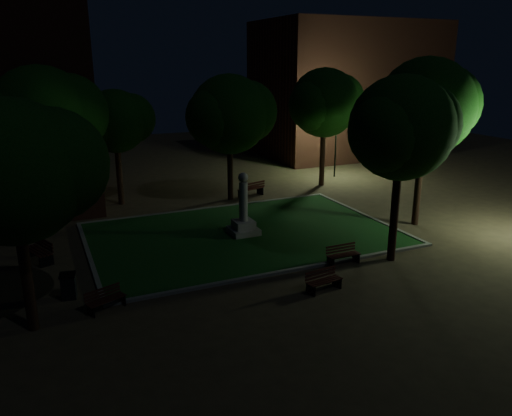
{
  "coord_description": "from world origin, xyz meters",
  "views": [
    {
      "loc": [
        -9.25,
        -20.33,
        8.63
      ],
      "look_at": [
        0.25,
        1.0,
        1.68
      ],
      "focal_mm": 35.0,
      "sensor_mm": 36.0,
      "label": 1
    }
  ],
  "objects": [
    {
      "name": "trash_bin",
      "position": [
        -8.73,
        -1.86,
        0.5
      ],
      "size": [
        0.65,
        0.65,
        0.98
      ],
      "color": "black",
      "rests_on": "ground"
    },
    {
      "name": "bench_far_side",
      "position": [
        3.38,
        8.74,
        0.47
      ],
      "size": [
        1.93,
        1.1,
        1.0
      ],
      "rotation": [
        0.0,
        0.0,
        3.42
      ],
      "color": "black",
      "rests_on": "ground"
    },
    {
      "name": "tree_west",
      "position": [
        -9.9,
        -3.77,
        5.36
      ],
      "size": [
        5.56,
        4.54,
        7.63
      ],
      "color": "black",
      "rests_on": "ground"
    },
    {
      "name": "tree_ne",
      "position": [
        9.32,
        9.57,
        5.8
      ],
      "size": [
        5.81,
        4.74,
        8.18
      ],
      "color": "black",
      "rests_on": "ground"
    },
    {
      "name": "tree_nw",
      "position": [
        -8.66,
        7.37,
        5.87
      ],
      "size": [
        6.31,
        5.15,
        8.45
      ],
      "color": "black",
      "rests_on": "ground"
    },
    {
      "name": "ground",
      "position": [
        0.0,
        0.0,
        0.0
      ],
      "size": [
        80.0,
        80.0,
        0.0
      ],
      "primitive_type": "plane",
      "color": "#4C3D28"
    },
    {
      "name": "tree_se",
      "position": [
        4.88,
        -3.76,
        5.9
      ],
      "size": [
        5.42,
        4.42,
        8.12
      ],
      "color": "black",
      "rests_on": "ground"
    },
    {
      "name": "lawn",
      "position": [
        0.0,
        2.0,
        0.04
      ],
      "size": [
        15.0,
        10.0,
        0.08
      ],
      "primitive_type": "cube",
      "color": "#164916",
      "rests_on": "ground"
    },
    {
      "name": "tree_east",
      "position": [
        9.36,
        -0.2,
        6.32
      ],
      "size": [
        6.18,
        5.04,
        8.85
      ],
      "color": "black",
      "rests_on": "ground"
    },
    {
      "name": "bicycle",
      "position": [
        -10.72,
        5.77,
        0.43
      ],
      "size": [
        1.7,
        1.33,
        0.86
      ],
      "primitive_type": "imported",
      "rotation": [
        0.0,
        0.0,
        1.03
      ],
      "color": "black",
      "rests_on": "ground"
    },
    {
      "name": "tree_north_wl",
      "position": [
        -4.66,
        10.4,
        5.12
      ],
      "size": [
        4.63,
        3.78,
        7.02
      ],
      "color": "black",
      "rests_on": "ground"
    },
    {
      "name": "building_far",
      "position": [
        18.0,
        20.0,
        6.0
      ],
      "size": [
        16.0,
        10.0,
        12.0
      ],
      "primitive_type": "cube",
      "color": "#54271B",
      "rests_on": "ground"
    },
    {
      "name": "bench_near_right",
      "position": [
        2.55,
        -3.22,
        0.39
      ],
      "size": [
        1.52,
        0.54,
        0.83
      ],
      "rotation": [
        0.0,
        0.0,
        0.01
      ],
      "color": "black",
      "rests_on": "ground"
    },
    {
      "name": "tree_north_er",
      "position": [
        1.99,
        8.66,
        5.41
      ],
      "size": [
        6.02,
        4.91,
        7.87
      ],
      "color": "black",
      "rests_on": "ground"
    },
    {
      "name": "bench_near_left",
      "position": [
        0.37,
        -5.17,
        0.39
      ],
      "size": [
        1.55,
        0.72,
        0.82
      ],
      "rotation": [
        0.0,
        0.0,
        0.14
      ],
      "color": "black",
      "rests_on": "ground"
    },
    {
      "name": "bench_west_near",
      "position": [
        -7.6,
        -3.33,
        0.37
      ],
      "size": [
        1.49,
        0.98,
        0.78
      ],
      "rotation": [
        0.0,
        0.0,
        0.38
      ],
      "color": "black",
      "rests_on": "ground"
    },
    {
      "name": "bench_left_side",
      "position": [
        -9.63,
        2.49,
        0.47
      ],
      "size": [
        1.26,
        1.91,
        0.99
      ],
      "rotation": [
        0.0,
        0.0,
        -1.18
      ],
      "color": "black",
      "rests_on": "ground"
    },
    {
      "name": "lawn_kerb",
      "position": [
        0.0,
        2.0,
        0.06
      ],
      "size": [
        15.4,
        10.4,
        0.12
      ],
      "color": "slate",
      "rests_on": "ground"
    },
    {
      "name": "monument",
      "position": [
        0.0,
        2.0,
        0.96
      ],
      "size": [
        1.4,
        1.4,
        3.2
      ],
      "color": "gray",
      "rests_on": "lawn"
    },
    {
      "name": "lamppost_ne",
      "position": [
        11.54,
        11.49,
        2.99
      ],
      "size": [
        1.18,
        0.28,
        4.24
      ],
      "color": "black",
      "rests_on": "ground"
    }
  ]
}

